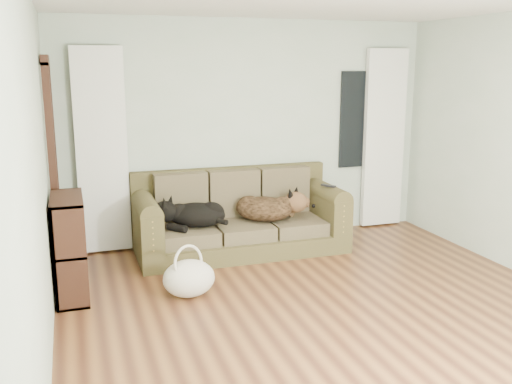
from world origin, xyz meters
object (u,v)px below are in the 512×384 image
object	(u,v)px
bookshelf	(69,243)
sofa	(241,213)
dog_shepherd	(268,208)
tote_bag	(189,280)
dog_black_lab	(194,215)

from	to	relation	value
bookshelf	sofa	bearing A→B (deg)	17.56
bookshelf	dog_shepherd	bearing A→B (deg)	13.70
tote_bag	bookshelf	bearing A→B (deg)	160.17
dog_shepherd	tote_bag	world-z (taller)	dog_shepherd
tote_bag	bookshelf	world-z (taller)	bookshelf
dog_black_lab	dog_shepherd	world-z (taller)	dog_shepherd
dog_black_lab	bookshelf	size ratio (longest dim) A/B	0.67
sofa	bookshelf	size ratio (longest dim) A/B	2.51
sofa	tote_bag	bearing A→B (deg)	-126.79
sofa	dog_black_lab	bearing A→B (deg)	-177.02
sofa	tote_bag	distance (m)	1.41
sofa	tote_bag	size ratio (longest dim) A/B	4.88
dog_shepherd	tote_bag	bearing A→B (deg)	76.55
tote_bag	bookshelf	distance (m)	1.13
sofa	bookshelf	bearing A→B (deg)	-158.13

